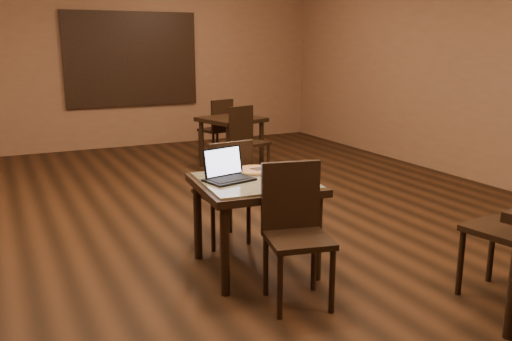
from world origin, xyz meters
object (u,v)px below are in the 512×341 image
tiled_table (255,192)px  other_table_a_chair_far (218,126)px  pizza_pan (255,171)px  laptop (226,171)px  other_table_a_chair_near (246,137)px  chair_main_near (295,225)px  chair_main_far (226,187)px  other_table_a (231,126)px

tiled_table → other_table_a_chair_far: (1.38, 4.14, -0.11)m
pizza_pan → laptop: bearing=-157.7°
laptop → pizza_pan: laptop is taller
laptop → other_table_a_chair_far: size_ratio=0.43×
pizza_pan → other_table_a_chair_near: 3.03m
pizza_pan → other_table_a_chair_far: other_table_a_chair_far is taller
chair_main_near → laptop: laptop is taller
pizza_pan → other_table_a_chair_near: other_table_a_chair_near is taller
chair_main_far → other_table_a_chair_far: bearing=-115.6°
tiled_table → other_table_a_chair_near: size_ratio=1.03×
tiled_table → other_table_a: 3.82m
other_table_a_chair_near → chair_main_far: bearing=-134.9°
other_table_a → other_table_a_chair_far: bearing=71.8°
chair_main_far → pizza_pan: bearing=102.6°
other_table_a_chair_near → other_table_a_chair_far: same height
chair_main_near → other_table_a_chair_far: chair_main_near is taller
other_table_a → other_table_a_chair_far: size_ratio=1.02×
tiled_table → other_table_a_chair_near: (1.33, 3.00, -0.11)m
chair_main_far → other_table_a: (1.35, 2.96, 0.07)m
other_table_a → other_table_a_chair_near: other_table_a_chair_near is taller
other_table_a → pizza_pan: bearing=-126.2°
laptop → pizza_pan: 0.35m
chair_main_near → pizza_pan: size_ratio=2.76×
pizza_pan → other_table_a: (1.24, 3.33, -0.14)m
laptop → other_table_a_chair_near: laptop is taller
chair_main_far → other_table_a_chair_near: size_ratio=1.02×
chair_main_far → other_table_a: size_ratio=1.00×
tiled_table → laptop: (-0.20, 0.11, 0.17)m
chair_main_far → other_table_a_chair_near: chair_main_far is taller
chair_main_near → chair_main_far: (-0.01, 1.23, -0.01)m
other_table_a_chair_far → other_table_a: bearing=71.8°
chair_main_near → other_table_a_chair_far: size_ratio=1.04×
tiled_table → other_table_a_chair_far: size_ratio=1.03×
tiled_table → other_table_a_chair_far: 4.37m
chair_main_near → other_table_a: bearing=84.7°
pizza_pan → tiled_table: bearing=-116.6°
chair_main_near → other_table_a: 4.40m
chair_main_near → other_table_a_chair_near: 3.85m
laptop → pizza_pan: (0.32, 0.13, -0.06)m
pizza_pan → other_table_a_chair_far: 4.11m
chair_main_near → other_table_a_chair_near: chair_main_near is taller
tiled_table → other_table_a_chair_far: bearing=76.6°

